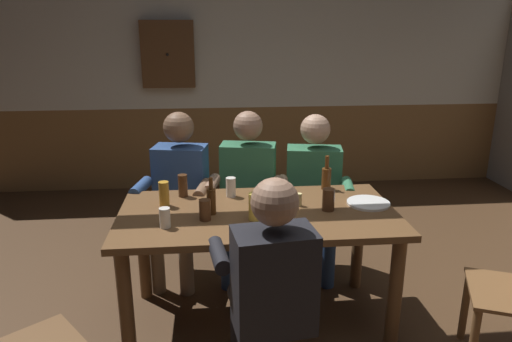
# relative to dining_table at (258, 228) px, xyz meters

# --- Properties ---
(ground_plane) EXTENTS (7.54, 7.54, 0.00)m
(ground_plane) POSITION_rel_dining_table_xyz_m (0.00, -0.17, -0.64)
(ground_plane) COLOR #4C331E
(back_wall_upper) EXTENTS (6.28, 0.12, 1.39)m
(back_wall_upper) POSITION_rel_dining_table_xyz_m (0.00, 2.76, 0.98)
(back_wall_upper) COLOR beige
(back_wall_wainscot) EXTENTS (6.28, 0.12, 0.93)m
(back_wall_wainscot) POSITION_rel_dining_table_xyz_m (0.00, 2.76, -0.18)
(back_wall_wainscot) COLOR brown
(back_wall_wainscot) RESTS_ON ground_plane
(dining_table) EXTENTS (1.66, 0.86, 0.75)m
(dining_table) POSITION_rel_dining_table_xyz_m (0.00, 0.00, 0.00)
(dining_table) COLOR brown
(dining_table) RESTS_ON ground_plane
(person_0) EXTENTS (0.56, 0.59, 1.23)m
(person_0) POSITION_rel_dining_table_xyz_m (-0.51, 0.66, 0.04)
(person_0) COLOR #2D4C84
(person_0) RESTS_ON ground_plane
(person_1) EXTENTS (0.58, 0.57, 1.23)m
(person_1) POSITION_rel_dining_table_xyz_m (-0.01, 0.66, 0.04)
(person_1) COLOR #33724C
(person_1) RESTS_ON ground_plane
(person_2) EXTENTS (0.59, 0.58, 1.20)m
(person_2) POSITION_rel_dining_table_xyz_m (0.48, 0.66, 0.02)
(person_2) COLOR #33724C
(person_2) RESTS_ON ground_plane
(person_3) EXTENTS (0.54, 0.57, 1.19)m
(person_3) POSITION_rel_dining_table_xyz_m (-0.01, -0.66, 0.02)
(person_3) COLOR black
(person_3) RESTS_ON ground_plane
(table_candle) EXTENTS (0.04, 0.04, 0.08)m
(table_candle) POSITION_rel_dining_table_xyz_m (0.26, 0.07, 0.15)
(table_candle) COLOR #F9E08C
(table_candle) RESTS_ON dining_table
(plate_0) EXTENTS (0.27, 0.27, 0.01)m
(plate_0) POSITION_rel_dining_table_xyz_m (0.70, 0.05, 0.12)
(plate_0) COLOR white
(plate_0) RESTS_ON dining_table
(bottle_0) EXTENTS (0.06, 0.06, 0.23)m
(bottle_0) POSITION_rel_dining_table_xyz_m (0.50, 0.36, 0.19)
(bottle_0) COLOR #593314
(bottle_0) RESTS_ON dining_table
(bottle_1) EXTENTS (0.05, 0.05, 0.22)m
(bottle_1) POSITION_rel_dining_table_xyz_m (-0.28, -0.01, 0.20)
(bottle_1) COLOR #593314
(bottle_1) RESTS_ON dining_table
(pint_glass_0) EXTENTS (0.06, 0.06, 0.15)m
(pint_glass_0) POSITION_rel_dining_table_xyz_m (-0.46, 0.31, 0.18)
(pint_glass_0) COLOR #4C2D19
(pint_glass_0) RESTS_ON dining_table
(pint_glass_1) EXTENTS (0.06, 0.06, 0.13)m
(pint_glass_1) POSITION_rel_dining_table_xyz_m (-0.15, 0.27, 0.17)
(pint_glass_1) COLOR white
(pint_glass_1) RESTS_ON dining_table
(pint_glass_2) EXTENTS (0.07, 0.07, 0.13)m
(pint_glass_2) POSITION_rel_dining_table_xyz_m (0.13, 0.06, 0.18)
(pint_glass_2) COLOR white
(pint_glass_2) RESTS_ON dining_table
(pint_glass_3) EXTENTS (0.07, 0.07, 0.12)m
(pint_glass_3) POSITION_rel_dining_table_xyz_m (-0.31, -0.10, 0.17)
(pint_glass_3) COLOR #4C2D19
(pint_glass_3) RESTS_ON dining_table
(pint_glass_4) EXTENTS (0.08, 0.08, 0.16)m
(pint_glass_4) POSITION_rel_dining_table_xyz_m (-0.03, -0.12, 0.19)
(pint_glass_4) COLOR #E5C64C
(pint_glass_4) RESTS_ON dining_table
(pint_glass_5) EXTENTS (0.06, 0.06, 0.15)m
(pint_glass_5) POSITION_rel_dining_table_xyz_m (-0.56, 0.14, 0.19)
(pint_glass_5) COLOR gold
(pint_glass_5) RESTS_ON dining_table
(pint_glass_6) EXTENTS (0.06, 0.06, 0.11)m
(pint_glass_6) POSITION_rel_dining_table_xyz_m (-0.53, -0.18, 0.17)
(pint_glass_6) COLOR white
(pint_glass_6) RESTS_ON dining_table
(pint_glass_7) EXTENTS (0.07, 0.07, 0.14)m
(pint_glass_7) POSITION_rel_dining_table_xyz_m (0.42, -0.02, 0.18)
(pint_glass_7) COLOR #4C2D19
(pint_glass_7) RESTS_ON dining_table
(wall_dart_cabinet) EXTENTS (0.56, 0.15, 0.70)m
(wall_dart_cabinet) POSITION_rel_dining_table_xyz_m (-0.70, 2.63, 0.88)
(wall_dart_cabinet) COLOR brown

